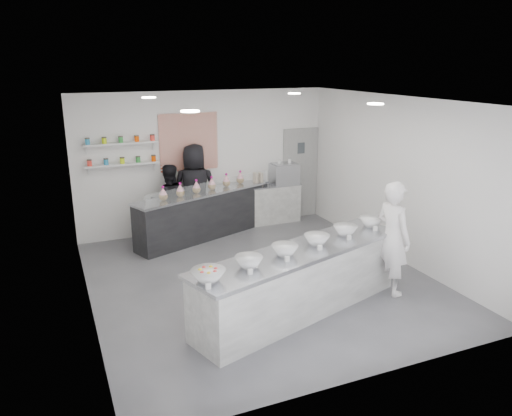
{
  "coord_description": "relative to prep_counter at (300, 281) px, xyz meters",
  "views": [
    {
      "loc": [
        -3.11,
        -7.16,
        3.59
      ],
      "look_at": [
        0.09,
        0.4,
        1.16
      ],
      "focal_mm": 35.0,
      "sensor_mm": 36.0,
      "label": 1
    }
  ],
  "objects": [
    {
      "name": "downlight_3",
      "position": [
        1.31,
        2.86,
        2.49
      ],
      "size": [
        0.24,
        0.24,
        0.02
      ],
      "primitive_type": "cylinder",
      "color": "white",
      "rests_on": "ceiling"
    },
    {
      "name": "floor",
      "position": [
        -0.09,
        1.26,
        -0.49
      ],
      "size": [
        6.0,
        6.0,
        0.0
      ],
      "primitive_type": "plane",
      "color": "#515156",
      "rests_on": "ground"
    },
    {
      "name": "jar_shelf_lower",
      "position": [
        -1.84,
        4.16,
        1.11
      ],
      "size": [
        1.45,
        0.22,
        0.04
      ],
      "primitive_type": "cube",
      "color": "silver",
      "rests_on": "back_wall"
    },
    {
      "name": "espresso_ledge",
      "position": [
        1.46,
        4.04,
        -0.05
      ],
      "size": [
        1.2,
        0.38,
        0.89
      ],
      "primitive_type": "cube",
      "color": "#999994",
      "rests_on": "floor"
    },
    {
      "name": "downlight_2",
      "position": [
        -1.49,
        2.86,
        2.49
      ],
      "size": [
        0.24,
        0.24,
        0.02
      ],
      "primitive_type": "cylinder",
      "color": "white",
      "rests_on": "ceiling"
    },
    {
      "name": "downlight_1",
      "position": [
        1.31,
        0.26,
        2.49
      ],
      "size": [
        0.24,
        0.24,
        0.02
      ],
      "primitive_type": "cylinder",
      "color": "white",
      "rests_on": "ceiling"
    },
    {
      "name": "cookie_bags",
      "position": [
        -0.3,
        3.69,
        0.64
      ],
      "size": [
        2.08,
        0.93,
        0.29
      ],
      "primitive_type": null,
      "rotation": [
        0.0,
        0.0,
        0.36
      ],
      "color": "pink",
      "rests_on": "back_bar"
    },
    {
      "name": "staff_right",
      "position": [
        -0.42,
        3.94,
        0.49
      ],
      "size": [
        1.1,
        0.89,
        1.96
      ],
      "primitive_type": "imported",
      "rotation": [
        0.0,
        0.0,
        2.82
      ],
      "color": "black",
      "rests_on": "floor"
    },
    {
      "name": "jar_shelf_upper",
      "position": [
        -1.84,
        4.16,
        1.53
      ],
      "size": [
        1.45,
        0.22,
        0.04
      ],
      "primitive_type": "cube",
      "color": "silver",
      "rests_on": "back_wall"
    },
    {
      "name": "sneeze_guard",
      "position": [
        -0.2,
        3.43,
        0.64
      ],
      "size": [
        2.96,
        1.14,
        0.27
      ],
      "primitive_type": "cube",
      "rotation": [
        0.0,
        0.0,
        0.36
      ],
      "color": "white",
      "rests_on": "back_bar"
    },
    {
      "name": "left_wall",
      "position": [
        -2.84,
        1.26,
        1.01
      ],
      "size": [
        0.0,
        6.0,
        6.0
      ],
      "primitive_type": "plane",
      "rotation": [
        1.57,
        0.0,
        1.57
      ],
      "color": "white",
      "rests_on": "floor"
    },
    {
      "name": "espresso_machine",
      "position": [
        1.7,
        4.04,
        0.63
      ],
      "size": [
        0.6,
        0.41,
        0.46
      ],
      "primitive_type": "cube",
      "color": "#93969E",
      "rests_on": "espresso_ledge"
    },
    {
      "name": "woman_prep",
      "position": [
        1.65,
        0.04,
        0.42
      ],
      "size": [
        0.51,
        0.71,
        1.83
      ],
      "primitive_type": "imported",
      "rotation": [
        0.0,
        0.0,
        1.69
      ],
      "color": "white",
      "rests_on": "floor"
    },
    {
      "name": "cup_stacks",
      "position": [
        1.06,
        4.04,
        0.55
      ],
      "size": [
        0.24,
        0.24,
        0.3
      ],
      "primitive_type": null,
      "color": "beige",
      "rests_on": "espresso_ledge"
    },
    {
      "name": "right_wall",
      "position": [
        2.66,
        1.26,
        1.01
      ],
      "size": [
        0.0,
        6.0,
        6.0
      ],
      "primitive_type": "plane",
      "rotation": [
        1.57,
        0.0,
        -1.57
      ],
      "color": "white",
      "rests_on": "floor"
    },
    {
      "name": "label_cards",
      "position": [
        -0.15,
        -0.48,
        0.53
      ],
      "size": [
        3.31,
        0.04,
        0.07
      ],
      "primitive_type": null,
      "color": "white",
      "rests_on": "prep_counter"
    },
    {
      "name": "staff_left",
      "position": [
        -0.99,
        3.94,
        0.29
      ],
      "size": [
        0.81,
        0.66,
        1.57
      ],
      "primitive_type": "imported",
      "rotation": [
        0.0,
        0.0,
        3.06
      ],
      "color": "black",
      "rests_on": "floor"
    },
    {
      "name": "back_door",
      "position": [
        2.21,
        4.23,
        0.56
      ],
      "size": [
        0.88,
        0.04,
        2.1
      ],
      "primitive_type": "cube",
      "color": "gray",
      "rests_on": "floor"
    },
    {
      "name": "prep_counter",
      "position": [
        0.0,
        0.0,
        0.0
      ],
      "size": [
        3.69,
        1.88,
        0.99
      ],
      "primitive_type": "cube",
      "rotation": [
        0.0,
        0.0,
        0.31
      ],
      "color": "#999994",
      "rests_on": "floor"
    },
    {
      "name": "back_bar",
      "position": [
        -0.3,
        3.69,
        0.0
      ],
      "size": [
        3.2,
        1.69,
        0.99
      ],
      "primitive_type": "cube",
      "rotation": [
        0.0,
        0.0,
        0.36
      ],
      "color": "black",
      "rests_on": "floor"
    },
    {
      "name": "downlight_0",
      "position": [
        -1.49,
        0.26,
        2.49
      ],
      "size": [
        0.24,
        0.24,
        0.02
      ],
      "primitive_type": "cylinder",
      "color": "white",
      "rests_on": "ceiling"
    },
    {
      "name": "preserve_jars",
      "position": [
        -1.84,
        4.14,
        1.39
      ],
      "size": [
        1.45,
        0.1,
        0.56
      ],
      "primitive_type": null,
      "color": "#F93B2D",
      "rests_on": "jar_shelf_lower"
    },
    {
      "name": "back_wall",
      "position": [
        -0.09,
        4.26,
        1.01
      ],
      "size": [
        5.5,
        0.0,
        5.5
      ],
      "primitive_type": "plane",
      "rotation": [
        1.57,
        0.0,
        0.0
      ],
      "color": "white",
      "rests_on": "floor"
    },
    {
      "name": "ceiling",
      "position": [
        -0.09,
        1.26,
        2.51
      ],
      "size": [
        6.0,
        6.0,
        0.0
      ],
      "primitive_type": "plane",
      "rotation": [
        3.14,
        0.0,
        0.0
      ],
      "color": "white",
      "rests_on": "floor"
    },
    {
      "name": "pattern_panel",
      "position": [
        -0.44,
        4.23,
        1.46
      ],
      "size": [
        1.25,
        0.03,
        1.2
      ],
      "primitive_type": "cube",
      "color": "#B33015",
      "rests_on": "back_wall"
    },
    {
      "name": "prep_bowls",
      "position": [
        0.0,
        0.0,
        0.57
      ],
      "size": [
        3.6,
        1.55,
        0.15
      ],
      "primitive_type": null,
      "rotation": [
        0.0,
        0.0,
        0.31
      ],
      "color": "white",
      "rests_on": "prep_counter"
    }
  ]
}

